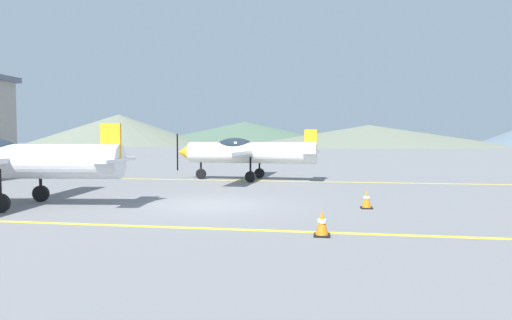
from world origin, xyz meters
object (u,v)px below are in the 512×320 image
airplane_mid (246,152)px  airplane_near (6,160)px  traffic_cone_front (322,223)px  traffic_cone_side (367,199)px

airplane_mid → airplane_near: bearing=-120.9°
airplane_near → airplane_mid: bearing=59.1°
traffic_cone_front → traffic_cone_side: (1.36, 4.07, 0.00)m
airplane_near → airplane_mid: same height
airplane_near → traffic_cone_side: (11.37, 1.47, -1.21)m
traffic_cone_front → airplane_mid: bearing=107.9°
airplane_near → traffic_cone_front: size_ratio=15.09×
airplane_near → traffic_cone_front: (10.01, -2.60, -1.21)m
airplane_mid → traffic_cone_side: airplane_mid is taller
airplane_near → traffic_cone_front: bearing=-14.6°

